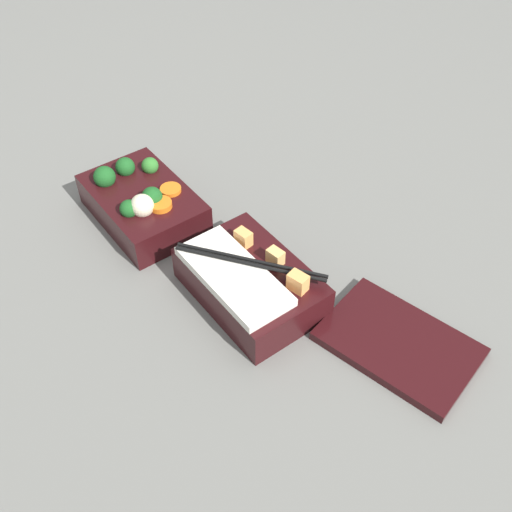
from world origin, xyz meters
name	(u,v)px	position (x,y,z in m)	size (l,w,h in m)	color
ground_plane	(201,254)	(0.00, 0.00, 0.00)	(3.00, 3.00, 0.00)	slate
bento_tray_vegetable	(142,203)	(-0.12, -0.03, 0.03)	(0.19, 0.13, 0.08)	black
bento_tray_rice	(249,282)	(0.11, 0.01, 0.03)	(0.19, 0.13, 0.08)	black
bento_lid	(399,344)	(0.29, 0.11, 0.01)	(0.19, 0.12, 0.01)	black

